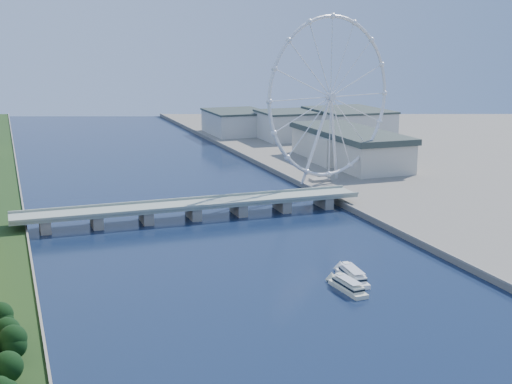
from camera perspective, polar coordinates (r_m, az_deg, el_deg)
name	(u,v)px	position (r m, az deg, el deg)	size (l,w,h in m)	color
westminster_bridge	(193,208)	(449.28, -5.05, -1.26)	(220.00, 22.00, 9.50)	gray
london_eye	(331,98)	(531.63, 5.98, 7.52)	(113.60, 39.12, 124.30)	silver
county_hall	(349,166)	(631.52, 7.42, 2.09)	(54.00, 144.00, 35.00)	beige
city_skyline	(164,135)	(705.16, -7.36, 4.58)	(505.00, 280.00, 32.00)	beige
tour_boat_near	(348,291)	(327.35, 7.37, -7.86)	(7.00, 27.51, 6.06)	beige
tour_boat_far	(352,281)	(340.77, 7.72, -7.04)	(7.52, 29.45, 6.50)	white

